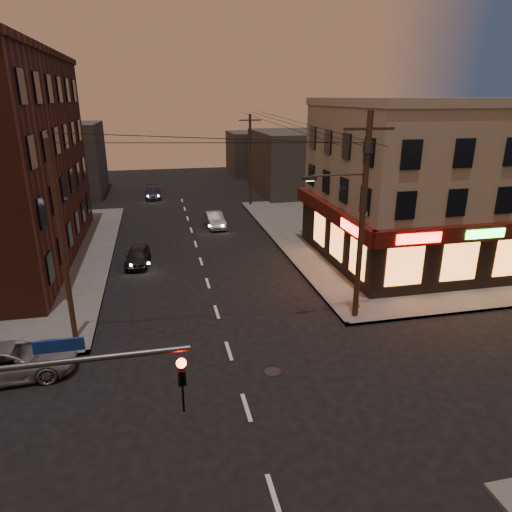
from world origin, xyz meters
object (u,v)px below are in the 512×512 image
object	(u,v)px
sedan_near	(138,256)
sedan_far	(153,193)
sedan_mid	(215,220)
fire_hydrant	(357,306)
suv_cross	(11,361)

from	to	relation	value
sedan_near	sedan_far	size ratio (longest dim) A/B	0.85
sedan_near	sedan_mid	distance (m)	10.39
sedan_near	sedan_far	world-z (taller)	sedan_near
fire_hydrant	sedan_far	bearing A→B (deg)	107.36
sedan_near	sedan_mid	size ratio (longest dim) A/B	0.93
sedan_mid	sedan_far	bearing A→B (deg)	107.26
sedan_mid	fire_hydrant	size ratio (longest dim) A/B	5.45
suv_cross	sedan_mid	size ratio (longest dim) A/B	1.27
sedan_far	fire_hydrant	world-z (taller)	sedan_far
suv_cross	sedan_far	size ratio (longest dim) A/B	1.17
suv_cross	sedan_far	world-z (taller)	suv_cross
sedan_mid	fire_hydrant	world-z (taller)	sedan_mid
sedan_far	sedan_mid	bearing A→B (deg)	-69.18
suv_cross	fire_hydrant	size ratio (longest dim) A/B	6.90
sedan_far	fire_hydrant	xyz separation A→B (m)	(10.02, -32.06, -0.07)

